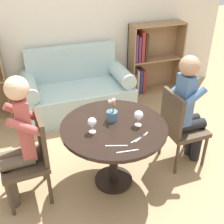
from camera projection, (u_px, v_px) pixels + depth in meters
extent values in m
plane|color=tan|center=(114.00, 180.00, 3.02)|extent=(16.00, 16.00, 0.00)
cube|color=silver|center=(65.00, 13.00, 3.95)|extent=(5.20, 0.05, 2.70)
cylinder|color=black|center=(114.00, 127.00, 2.66)|extent=(1.02, 1.02, 0.03)
cylinder|color=black|center=(114.00, 155.00, 2.83)|extent=(0.09, 0.09, 0.65)
cylinder|color=black|center=(114.00, 179.00, 3.01)|extent=(0.40, 0.40, 0.03)
cube|color=#A8C1C1|center=(78.00, 99.00, 4.15)|extent=(1.55, 0.80, 0.42)
cube|color=#A8C1C1|center=(71.00, 63.00, 4.17)|extent=(1.33, 0.16, 0.50)
cylinder|color=#A8C1C1|center=(29.00, 86.00, 3.79)|extent=(0.22, 0.72, 0.22)
cylinder|color=#A8C1C1|center=(120.00, 73.00, 4.18)|extent=(0.22, 0.72, 0.22)
cube|color=#93704C|center=(5.00, 78.00, 3.92)|extent=(0.02, 0.28, 1.14)
cube|color=#93704C|center=(152.00, 56.00, 4.71)|extent=(0.89, 0.02, 1.14)
cube|color=#93704C|center=(131.00, 62.00, 4.48)|extent=(0.02, 0.28, 1.14)
cube|color=#93704C|center=(179.00, 56.00, 4.73)|extent=(0.02, 0.28, 1.14)
cube|color=#93704C|center=(153.00, 89.00, 4.89)|extent=(0.85, 0.28, 0.02)
cube|color=#93704C|center=(156.00, 59.00, 4.60)|extent=(0.85, 0.28, 0.02)
cube|color=#93704C|center=(158.00, 24.00, 4.32)|extent=(0.85, 0.28, 0.02)
cube|color=#602D5B|center=(133.00, 82.00, 4.67)|extent=(0.04, 0.23, 0.37)
cube|color=tan|center=(136.00, 81.00, 4.67)|extent=(0.04, 0.23, 0.41)
cube|color=navy|center=(139.00, 81.00, 4.69)|extent=(0.05, 0.23, 0.40)
cube|color=maroon|center=(142.00, 80.00, 4.71)|extent=(0.05, 0.23, 0.40)
cube|color=#602D5B|center=(134.00, 48.00, 4.37)|extent=(0.03, 0.23, 0.44)
cube|color=#602D5B|center=(137.00, 48.00, 4.39)|extent=(0.04, 0.23, 0.40)
cube|color=maroon|center=(141.00, 46.00, 4.39)|extent=(0.05, 0.23, 0.47)
cube|color=#332319|center=(144.00, 47.00, 4.41)|extent=(0.04, 0.23, 0.44)
cylinder|color=#473828|center=(7.00, 174.00, 2.82)|extent=(0.04, 0.04, 0.40)
cylinder|color=#473828|center=(11.00, 199.00, 2.54)|extent=(0.04, 0.04, 0.40)
cylinder|color=#473828|center=(43.00, 165.00, 2.94)|extent=(0.04, 0.04, 0.40)
cylinder|color=#473828|center=(50.00, 188.00, 2.65)|extent=(0.04, 0.04, 0.40)
cube|color=#473828|center=(24.00, 163.00, 2.62)|extent=(0.44, 0.44, 0.05)
cube|color=#473828|center=(41.00, 137.00, 2.55)|extent=(0.06, 0.38, 0.45)
cylinder|color=#473828|center=(205.00, 151.00, 3.13)|extent=(0.04, 0.04, 0.40)
cylinder|color=#473828|center=(186.00, 134.00, 3.41)|extent=(0.04, 0.04, 0.40)
cylinder|color=#473828|center=(177.00, 159.00, 3.02)|extent=(0.04, 0.04, 0.40)
cylinder|color=#473828|center=(161.00, 140.00, 3.30)|extent=(0.04, 0.04, 0.40)
cube|color=#473828|center=(185.00, 129.00, 3.10)|extent=(0.43, 0.43, 0.05)
cube|color=#473828|center=(172.00, 113.00, 2.91)|extent=(0.05, 0.38, 0.45)
cylinder|color=brown|center=(10.00, 180.00, 2.71)|extent=(0.11, 0.11, 0.45)
cylinder|color=brown|center=(11.00, 188.00, 2.62)|extent=(0.11, 0.11, 0.45)
cylinder|color=brown|center=(17.00, 155.00, 2.61)|extent=(0.30, 0.12, 0.11)
cylinder|color=brown|center=(18.00, 162.00, 2.52)|extent=(0.30, 0.12, 0.11)
cube|color=#B2514C|center=(24.00, 129.00, 2.45)|extent=(0.13, 0.21, 0.59)
cylinder|color=#B2514C|center=(21.00, 112.00, 2.50)|extent=(0.29, 0.08, 0.23)
cylinder|color=#B2514C|center=(25.00, 127.00, 2.29)|extent=(0.29, 0.08, 0.23)
sphere|color=beige|center=(17.00, 88.00, 2.24)|extent=(0.20, 0.20, 0.20)
cylinder|color=black|center=(197.00, 143.00, 3.21)|extent=(0.11, 0.11, 0.45)
cylinder|color=black|center=(191.00, 138.00, 3.30)|extent=(0.11, 0.11, 0.45)
cylinder|color=black|center=(192.00, 125.00, 3.03)|extent=(0.30, 0.11, 0.11)
cylinder|color=black|center=(186.00, 120.00, 3.12)|extent=(0.30, 0.11, 0.11)
cube|color=#4C709E|center=(184.00, 101.00, 2.89)|extent=(0.12, 0.20, 0.57)
cylinder|color=#4C709E|center=(193.00, 99.00, 2.74)|extent=(0.29, 0.07, 0.23)
cylinder|color=#4C709E|center=(178.00, 88.00, 2.95)|extent=(0.29, 0.07, 0.23)
sphere|color=tan|center=(190.00, 66.00, 2.70)|extent=(0.20, 0.20, 0.20)
cylinder|color=white|center=(92.00, 132.00, 2.56)|extent=(0.06, 0.06, 0.00)
cylinder|color=white|center=(92.00, 128.00, 2.54)|extent=(0.01, 0.01, 0.07)
sphere|color=white|center=(92.00, 122.00, 2.50)|extent=(0.08, 0.08, 0.08)
sphere|color=maroon|center=(92.00, 123.00, 2.51)|extent=(0.06, 0.06, 0.06)
cylinder|color=white|center=(138.00, 125.00, 2.65)|extent=(0.06, 0.06, 0.00)
cylinder|color=white|center=(138.00, 122.00, 2.63)|extent=(0.01, 0.01, 0.07)
sphere|color=white|center=(139.00, 115.00, 2.60)|extent=(0.09, 0.09, 0.09)
sphere|color=maroon|center=(139.00, 116.00, 2.60)|extent=(0.06, 0.06, 0.06)
cylinder|color=slate|center=(112.00, 116.00, 2.71)|extent=(0.11, 0.11, 0.09)
cylinder|color=#4C7A42|center=(113.00, 107.00, 2.66)|extent=(0.00, 0.01, 0.10)
sphere|color=#E07F4C|center=(113.00, 103.00, 2.64)|extent=(0.04, 0.04, 0.04)
cylinder|color=#4C7A42|center=(113.00, 107.00, 2.64)|extent=(0.00, 0.01, 0.12)
sphere|color=#D16684|center=(113.00, 102.00, 2.60)|extent=(0.04, 0.04, 0.04)
cylinder|color=#4C7A42|center=(114.00, 106.00, 2.64)|extent=(0.00, 0.01, 0.13)
sphere|color=silver|center=(114.00, 100.00, 2.61)|extent=(0.04, 0.04, 0.04)
cylinder|color=#4C7A42|center=(110.00, 106.00, 2.67)|extent=(0.01, 0.01, 0.11)
sphere|color=silver|center=(110.00, 102.00, 2.64)|extent=(0.04, 0.04, 0.04)
cylinder|color=#4C7A42|center=(114.00, 108.00, 2.67)|extent=(0.01, 0.01, 0.08)
sphere|color=#E07F4C|center=(114.00, 104.00, 2.65)|extent=(0.04, 0.04, 0.04)
cube|color=silver|center=(139.00, 138.00, 2.47)|extent=(0.18, 0.08, 0.00)
cube|color=silver|center=(142.00, 137.00, 2.49)|extent=(0.17, 0.10, 0.00)
cube|color=silver|center=(116.00, 146.00, 2.38)|extent=(0.18, 0.07, 0.00)
cube|color=silver|center=(128.00, 151.00, 2.32)|extent=(0.19, 0.03, 0.00)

